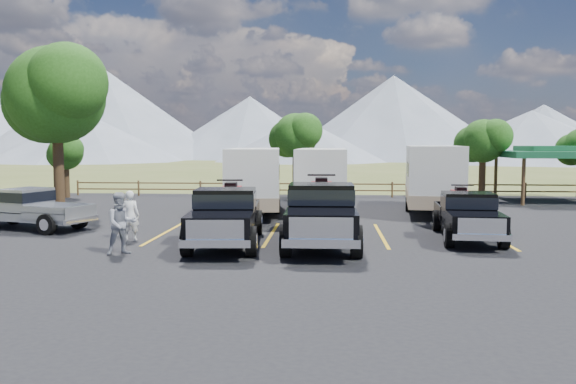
# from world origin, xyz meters

# --- Properties ---
(ground) EXTENTS (320.00, 320.00, 0.00)m
(ground) POSITION_xyz_m (0.00, 0.00, 0.00)
(ground) COLOR #4B5624
(ground) RESTS_ON ground
(asphalt_lot) EXTENTS (44.00, 34.00, 0.04)m
(asphalt_lot) POSITION_xyz_m (0.00, 3.00, 0.02)
(asphalt_lot) COLOR black
(asphalt_lot) RESTS_ON ground
(stall_lines) EXTENTS (12.12, 5.50, 0.01)m
(stall_lines) POSITION_xyz_m (0.00, 4.00, 0.04)
(stall_lines) COLOR gold
(stall_lines) RESTS_ON asphalt_lot
(tree_big_nw) EXTENTS (5.54, 5.18, 7.84)m
(tree_big_nw) POSITION_xyz_m (-12.55, 9.03, 5.60)
(tree_big_nw) COLOR #311F13
(tree_big_nw) RESTS_ON ground
(tree_ne_a) EXTENTS (3.11, 2.92, 4.76)m
(tree_ne_a) POSITION_xyz_m (8.97, 17.01, 3.48)
(tree_ne_a) COLOR #311F13
(tree_ne_a) RESTS_ON ground
(tree_north) EXTENTS (3.46, 3.24, 5.25)m
(tree_north) POSITION_xyz_m (-2.03, 19.02, 3.83)
(tree_north) COLOR #311F13
(tree_north) RESTS_ON ground
(tree_nw_small) EXTENTS (2.59, 2.43, 3.85)m
(tree_nw_small) POSITION_xyz_m (-16.02, 17.01, 2.78)
(tree_nw_small) COLOR #311F13
(tree_nw_small) RESTS_ON ground
(rail_fence) EXTENTS (36.12, 0.12, 1.00)m
(rail_fence) POSITION_xyz_m (2.00, 18.50, 0.61)
(rail_fence) COLOR #503C22
(rail_fence) RESTS_ON ground
(pavilion) EXTENTS (6.20, 6.20, 3.22)m
(pavilion) POSITION_xyz_m (13.00, 17.00, 2.79)
(pavilion) COLOR #503C22
(pavilion) RESTS_ON ground
(mountain_range) EXTENTS (209.00, 71.00, 20.00)m
(mountain_range) POSITION_xyz_m (-7.63, 105.98, 7.87)
(mountain_range) COLOR slate
(mountain_range) RESTS_ON ground
(rig_left) EXTENTS (2.58, 6.35, 2.07)m
(rig_left) POSITION_xyz_m (-3.29, 1.92, 1.04)
(rig_left) COLOR black
(rig_left) RESTS_ON asphalt_lot
(rig_center) EXTENTS (2.45, 6.77, 2.25)m
(rig_center) POSITION_xyz_m (-0.15, 2.16, 1.12)
(rig_center) COLOR black
(rig_center) RESTS_ON asphalt_lot
(rig_right) EXTENTS (2.25, 5.59, 1.83)m
(rig_right) POSITION_xyz_m (4.92, 3.54, 0.92)
(rig_right) COLOR black
(rig_right) RESTS_ON asphalt_lot
(trailer_left) EXTENTS (2.91, 8.93, 3.09)m
(trailer_left) POSITION_xyz_m (-3.38, 9.76, 1.66)
(trailer_left) COLOR silver
(trailer_left) RESTS_ON asphalt_lot
(trailer_center) EXTENTS (2.37, 8.81, 3.07)m
(trailer_center) POSITION_xyz_m (-0.25, 10.97, 1.65)
(trailer_center) COLOR silver
(trailer_center) RESTS_ON asphalt_lot
(trailer_right) EXTENTS (3.24, 9.28, 3.21)m
(trailer_right) POSITION_xyz_m (5.05, 10.91, 1.72)
(trailer_right) COLOR silver
(trailer_right) RESTS_ON asphalt_lot
(pickup_silver) EXTENTS (5.58, 3.21, 1.59)m
(pickup_silver) POSITION_xyz_m (-11.51, 4.50, 0.87)
(pickup_silver) COLOR #95989D
(pickup_silver) RESTS_ON asphalt_lot
(person_a) EXTENTS (0.66, 0.46, 1.72)m
(person_a) POSITION_xyz_m (-6.73, 2.39, 0.90)
(person_a) COLOR silver
(person_a) RESTS_ON asphalt_lot
(person_b) EXTENTS (1.15, 1.09, 1.87)m
(person_b) POSITION_xyz_m (-6.11, -0.06, 0.98)
(person_b) COLOR gray
(person_b) RESTS_ON asphalt_lot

